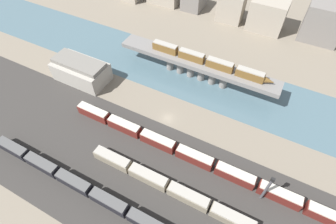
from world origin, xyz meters
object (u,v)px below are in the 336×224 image
train_yard_near (133,215)px  warehouse_building (81,71)px  signal_tower (267,188)px  train_on_bridge (209,61)px  train_yard_far (199,159)px  train_yard_mid (173,189)px

train_yard_near → warehouse_building: size_ratio=4.80×
signal_tower → train_on_bridge: bearing=130.5°
warehouse_building → signal_tower: signal_tower is taller
train_yard_far → warehouse_building: 58.23m
train_yard_mid → train_yard_far: train_yard_far is taller
train_on_bridge → train_yard_mid: size_ratio=0.88×
train_yard_far → signal_tower: signal_tower is taller
train_on_bridge → warehouse_building: size_ratio=2.27×
warehouse_building → signal_tower: (76.71, -15.89, 1.84)m
train_on_bridge → train_yard_mid: train_on_bridge is taller
train_yard_near → train_yard_far: bearing=69.1°
train_yard_near → train_yard_mid: size_ratio=1.86×
train_yard_far → train_yard_mid: bearing=-102.7°
warehouse_building → train_yard_near: bearing=-38.1°
train_yard_near → train_yard_mid: bearing=61.3°
train_on_bridge → warehouse_building: bearing=-153.8°
train_yard_mid → train_yard_near: bearing=-118.7°
train_yard_mid → signal_tower: size_ratio=4.59×
train_yard_near → train_yard_far: 25.26m
train_on_bridge → signal_tower: size_ratio=4.02×
train_on_bridge → signal_tower: signal_tower is taller
train_on_bridge → train_yard_far: train_on_bridge is taller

